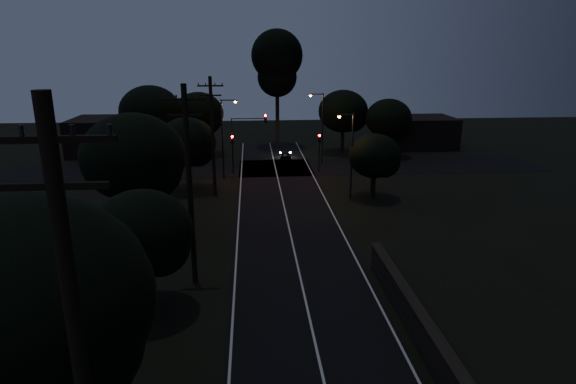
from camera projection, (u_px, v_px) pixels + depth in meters
road_surface at (282, 196)px, 43.18m from camera, size 60.00×70.00×0.03m
utility_pole_mid at (189, 184)px, 25.69m from camera, size 2.20×0.30×11.00m
utility_pole_far at (213, 135)px, 42.02m from camera, size 2.20×0.30×10.50m
tree_left_a at (28, 312)px, 12.88m from camera, size 7.17×7.17×9.07m
tree_left_b at (145, 236)px, 23.07m from camera, size 4.93×4.93×6.27m
tree_left_c at (137, 159)px, 31.96m from camera, size 6.89×6.89×8.70m
tree_left_d at (189, 144)px, 43.96m from camera, size 5.34×5.34×6.77m
tree_far_nw at (200, 115)px, 59.03m from camera, size 6.12×6.12×7.75m
tree_far_w at (152, 113)px, 54.61m from camera, size 6.94×6.94×8.85m
tree_far_ne at (345, 112)px, 60.36m from camera, size 6.24×6.24×7.89m
tree_far_e at (390, 120)px, 58.03m from camera, size 5.55×5.55×7.04m
tree_right_a at (377, 157)px, 41.58m from camera, size 4.51×4.51×5.73m
tall_pine at (277, 63)px, 62.96m from camera, size 6.74×6.74×15.32m
building_left at (114, 136)px, 61.02m from camera, size 10.00×8.00×4.40m
building_right at (418, 132)px, 65.03m from camera, size 9.00×7.00×4.00m
signal_left at (233, 147)px, 50.51m from camera, size 0.28×0.35×4.10m
signal_right at (319, 146)px, 51.20m from camera, size 0.28×0.35×4.10m
signal_mast at (248, 133)px, 50.21m from camera, size 3.70×0.35×6.25m
streetlight_a at (224, 133)px, 48.05m from camera, size 1.66×0.26×8.00m
streetlight_b at (321, 123)px, 54.58m from camera, size 1.66×0.26×8.00m
streetlight_c at (350, 150)px, 41.32m from camera, size 1.46×0.26×7.50m
car at (286, 155)px, 57.36m from camera, size 1.47×3.27×1.09m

